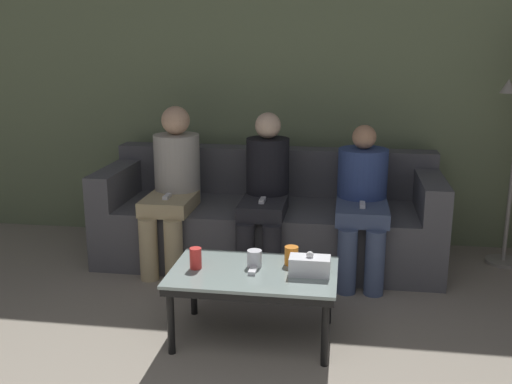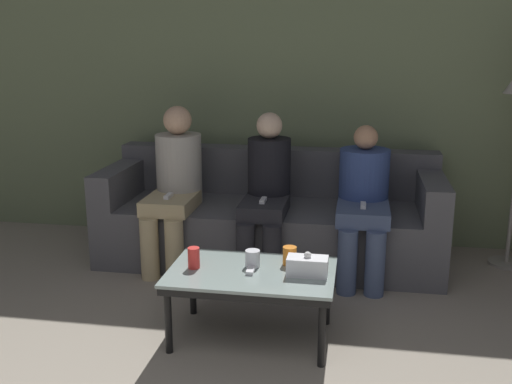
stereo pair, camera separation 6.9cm
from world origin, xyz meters
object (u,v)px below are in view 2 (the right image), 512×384
object	(u,v)px
cup_near_left	(194,258)
seated_person_mid_right	(363,196)
tissue_box	(307,266)
couch	(271,220)
coffee_table	(252,278)
cup_near_right	(290,256)
seated_person_mid_left	(267,189)
cup_far_center	(253,258)
game_remote	(252,269)
seated_person_left_end	(175,181)

from	to	relation	value
cup_near_left	seated_person_mid_right	distance (m)	1.42
tissue_box	couch	bearing A→B (deg)	106.76
coffee_table	cup_near_right	world-z (taller)	cup_near_right
cup_near_left	coffee_table	bearing A→B (deg)	2.83
cup_near_left	seated_person_mid_left	xyz separation A→B (m)	(0.24, 1.08, 0.14)
cup_far_center	game_remote	distance (m)	0.07
seated_person_mid_right	seated_person_left_end	bearing A→B (deg)	179.29
cup_near_right	cup_far_center	xyz separation A→B (m)	(-0.20, -0.06, -0.00)
seated_person_mid_left	couch	bearing A→B (deg)	90.00
tissue_box	seated_person_left_end	size ratio (longest dim) A/B	0.19
coffee_table	game_remote	size ratio (longest dim) A/B	6.10
coffee_table	game_remote	xyz separation A→B (m)	(0.00, 0.00, 0.05)
cup_far_center	seated_person_mid_left	distance (m)	1.02
coffee_table	cup_near_left	distance (m)	0.34
tissue_box	seated_person_mid_left	size ratio (longest dim) A/B	0.19
tissue_box	seated_person_mid_right	xyz separation A→B (m)	(0.29, 1.07, 0.12)
cup_near_right	game_remote	xyz separation A→B (m)	(-0.20, -0.13, -0.04)
cup_near_right	seated_person_left_end	xyz separation A→B (m)	(-0.96, 0.95, 0.17)
cup_far_center	cup_near_right	bearing A→B (deg)	17.88
couch	cup_near_right	xyz separation A→B (m)	(0.28, -1.16, 0.15)
cup_near_left	game_remote	xyz separation A→B (m)	(0.32, 0.02, -0.05)
couch	cup_far_center	bearing A→B (deg)	-86.41
game_remote	seated_person_mid_left	distance (m)	1.08
cup_far_center	tissue_box	xyz separation A→B (m)	(0.31, -0.07, 0.00)
tissue_box	game_remote	bearing A→B (deg)	178.35
cup_near_left	tissue_box	distance (m)	0.63
coffee_table	seated_person_left_end	world-z (taller)	seated_person_left_end
coffee_table	seated_person_mid_right	world-z (taller)	seated_person_mid_right
coffee_table	seated_person_left_end	size ratio (longest dim) A/B	0.78
cup_near_left	tissue_box	xyz separation A→B (m)	(0.63, 0.01, -0.01)
coffee_table	cup_near_right	bearing A→B (deg)	32.51
coffee_table	tissue_box	world-z (taller)	tissue_box
seated_person_left_end	seated_person_mid_right	bearing A→B (deg)	-0.71
cup_far_center	game_remote	xyz separation A→B (m)	(0.00, -0.06, -0.04)
seated_person_left_end	seated_person_mid_left	bearing A→B (deg)	-1.26
coffee_table	seated_person_mid_left	world-z (taller)	seated_person_mid_left
cup_far_center	tissue_box	bearing A→B (deg)	-12.48
cup_far_center	seated_person_mid_left	bearing A→B (deg)	94.37
cup_far_center	cup_near_left	bearing A→B (deg)	-166.52
seated_person_mid_left	coffee_table	bearing A→B (deg)	-85.62
cup_near_right	seated_person_left_end	size ratio (longest dim) A/B	0.09
couch	coffee_table	distance (m)	1.29
game_remote	seated_person_mid_right	world-z (taller)	seated_person_mid_right
cup_far_center	game_remote	size ratio (longest dim) A/B	0.63
coffee_table	cup_near_right	xyz separation A→B (m)	(0.20, 0.13, 0.10)
coffee_table	seated_person_left_end	bearing A→B (deg)	125.33
game_remote	seated_person_left_end	world-z (taller)	seated_person_left_end
cup_near_right	tissue_box	bearing A→B (deg)	-50.19
couch	cup_far_center	distance (m)	1.23
couch	seated_person_mid_right	world-z (taller)	seated_person_mid_right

